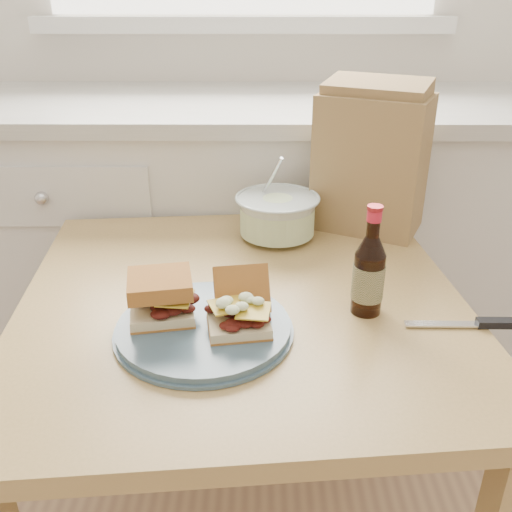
{
  "coord_description": "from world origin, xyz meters",
  "views": [
    {
      "loc": [
        0.05,
        0.02,
        1.26
      ],
      "look_at": [
        0.05,
        0.99,
        0.78
      ],
      "focal_mm": 40.0,
      "sensor_mm": 36.0,
      "label": 1
    }
  ],
  "objects_px": {
    "plate": "(204,329)",
    "paper_bag": "(371,163)",
    "dining_table": "(243,341)",
    "coleslaw_bowl": "(277,217)",
    "beer_bottle": "(369,274)"
  },
  "relations": [
    {
      "from": "coleslaw_bowl",
      "to": "beer_bottle",
      "type": "bearing_deg",
      "value": -65.13
    },
    {
      "from": "plate",
      "to": "beer_bottle",
      "type": "xyz_separation_m",
      "value": [
        0.29,
        0.07,
        0.07
      ]
    },
    {
      "from": "plate",
      "to": "paper_bag",
      "type": "relative_size",
      "value": 0.94
    },
    {
      "from": "beer_bottle",
      "to": "paper_bag",
      "type": "distance_m",
      "value": 0.41
    },
    {
      "from": "coleslaw_bowl",
      "to": "dining_table",
      "type": "bearing_deg",
      "value": -105.01
    },
    {
      "from": "dining_table",
      "to": "beer_bottle",
      "type": "distance_m",
      "value": 0.3
    },
    {
      "from": "plate",
      "to": "paper_bag",
      "type": "height_order",
      "value": "paper_bag"
    },
    {
      "from": "coleslaw_bowl",
      "to": "beer_bottle",
      "type": "height_order",
      "value": "beer_bottle"
    },
    {
      "from": "coleslaw_bowl",
      "to": "paper_bag",
      "type": "bearing_deg",
      "value": 17.36
    },
    {
      "from": "beer_bottle",
      "to": "paper_bag",
      "type": "relative_size",
      "value": 0.65
    },
    {
      "from": "dining_table",
      "to": "plate",
      "type": "height_order",
      "value": "plate"
    },
    {
      "from": "dining_table",
      "to": "paper_bag",
      "type": "xyz_separation_m",
      "value": [
        0.29,
        0.35,
        0.26
      ]
    },
    {
      "from": "plate",
      "to": "beer_bottle",
      "type": "height_order",
      "value": "beer_bottle"
    },
    {
      "from": "dining_table",
      "to": "coleslaw_bowl",
      "type": "xyz_separation_m",
      "value": [
        0.07,
        0.28,
        0.15
      ]
    },
    {
      "from": "dining_table",
      "to": "plate",
      "type": "relative_size",
      "value": 3.06
    }
  ]
}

